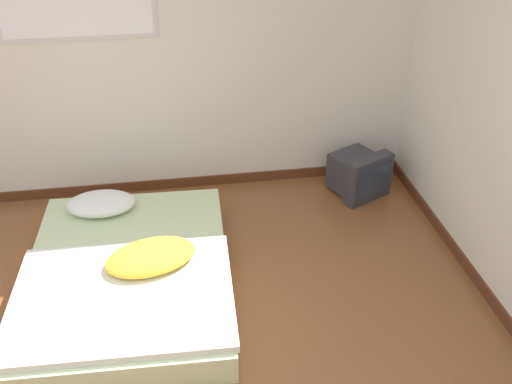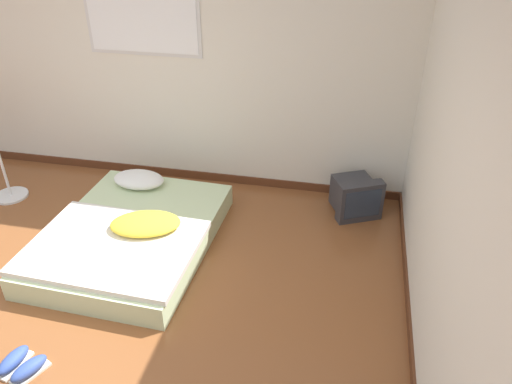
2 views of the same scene
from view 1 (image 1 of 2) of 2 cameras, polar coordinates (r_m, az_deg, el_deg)
The scene contains 3 objects.
wall_back at distance 4.65m, azimuth -14.46°, elevation 13.91°, with size 7.30×0.08×2.60m.
mattress_bed at distance 4.02m, azimuth -12.68°, elevation -8.06°, with size 1.42×1.84×0.35m.
crt_tv at distance 4.99m, azimuth 10.24°, elevation 1.80°, with size 0.53×0.54×0.40m.
Camera 1 is at (0.45, -1.79, 2.70)m, focal length 40.00 mm.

